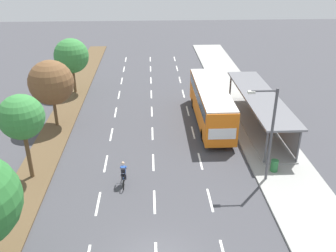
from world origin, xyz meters
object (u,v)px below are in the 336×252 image
cyclist (124,174)px  median_tree_third (51,83)px  bus (211,101)px  streetlight (269,129)px  median_tree_second (21,117)px  bus_shelter (262,108)px  trash_bin (274,166)px  median_tree_fourth (71,56)px

cyclist → median_tree_third: bearing=124.5°
median_tree_third → bus: bearing=0.3°
bus → cyclist: bus is taller
cyclist → median_tree_third: median_tree_third is taller
streetlight → cyclist: bearing=179.9°
median_tree_second → median_tree_third: bearing=90.9°
median_tree_third → streetlight: streetlight is taller
bus_shelter → trash_bin: bearing=-98.4°
bus → median_tree_second: size_ratio=1.90×
bus_shelter → streetlight: size_ratio=2.07×
bus_shelter → median_tree_third: median_tree_third is taller
median_tree_second → trash_bin: size_ratio=7.01×
bus_shelter → median_tree_fourth: (-17.81, 9.48, 2.29)m
streetlight → median_tree_fourth: bearing=131.5°
bus_shelter → streetlight: bearing=-104.4°
cyclist → streetlight: size_ratio=0.28×
streetlight → trash_bin: streetlight is taller
median_tree_third → median_tree_fourth: size_ratio=1.00×
median_tree_fourth → trash_bin: median_tree_fourth is taller
median_tree_fourth → bus: bearing=-31.3°
median_tree_fourth → streetlight: bearing=-48.5°
bus → median_tree_fourth: size_ratio=1.93×
cyclist → median_tree_fourth: bearing=109.5°
bus_shelter → median_tree_fourth: size_ratio=2.30×
median_tree_second → bus_shelter: bearing=21.7°
median_tree_second → trash_bin: (16.79, -0.21, -4.00)m
cyclist → median_tree_fourth: median_tree_fourth is taller
bus_shelter → median_tree_third: (-18.00, 1.19, 2.19)m
bus → streetlight: size_ratio=1.74×
bus_shelter → median_tree_second: (-17.87, -7.10, 2.71)m
bus_shelter → cyclist: size_ratio=7.40×
cyclist → median_tree_fourth: (-6.28, 17.71, 3.36)m
median_tree_third → trash_bin: size_ratio=6.89×
bus_shelter → median_tree_fourth: median_tree_fourth is taller
trash_bin → median_tree_third: bearing=153.3°
bus → median_tree_fourth: bearing=148.7°
trash_bin → cyclist: bearing=-175.0°
bus_shelter → bus: 4.47m
cyclist → streetlight: streetlight is taller
median_tree_second → trash_bin: median_tree_second is taller
median_tree_fourth → trash_bin: bearing=-45.1°
bus → median_tree_third: size_ratio=1.93×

